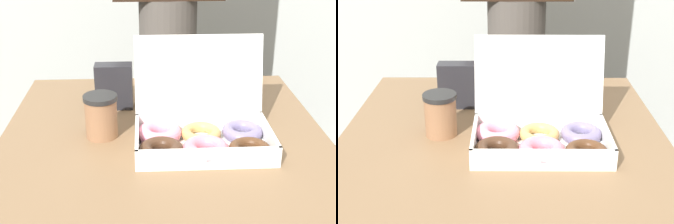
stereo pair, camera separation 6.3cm
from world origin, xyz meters
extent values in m
cube|color=white|center=(0.09, -0.09, 0.73)|extent=(0.33, 0.20, 0.01)
cube|color=white|center=(-0.07, -0.09, 0.75)|extent=(0.01, 0.20, 0.05)
cube|color=white|center=(0.25, -0.09, 0.75)|extent=(0.01, 0.20, 0.05)
cube|color=white|center=(0.09, -0.19, 0.75)|extent=(0.33, 0.01, 0.05)
cube|color=white|center=(0.09, 0.01, 0.75)|extent=(0.33, 0.01, 0.05)
cube|color=white|center=(0.09, 0.03, 0.88)|extent=(0.33, 0.06, 0.20)
torus|color=#422819|center=(-0.01, -0.14, 0.75)|extent=(0.12, 0.12, 0.03)
torus|color=pink|center=(-0.01, -0.05, 0.75)|extent=(0.15, 0.15, 0.03)
torus|color=pink|center=(0.09, -0.14, 0.75)|extent=(0.15, 0.15, 0.04)
torus|color=tan|center=(0.09, -0.05, 0.75)|extent=(0.14, 0.14, 0.03)
torus|color=#4C2D19|center=(0.20, -0.14, 0.75)|extent=(0.12, 0.12, 0.03)
torus|color=slate|center=(0.20, -0.05, 0.75)|extent=(0.13, 0.13, 0.03)
cylinder|color=#8C6042|center=(-0.16, -0.01, 0.78)|extent=(0.08, 0.08, 0.10)
cylinder|color=black|center=(-0.16, -0.01, 0.83)|extent=(0.09, 0.09, 0.01)
cube|color=#232328|center=(-0.14, 0.18, 0.79)|extent=(0.11, 0.05, 0.13)
cylinder|color=#4C4742|center=(0.04, 0.60, 0.49)|extent=(0.21, 0.21, 0.97)
camera|label=1|loc=(-0.05, -1.10, 1.28)|focal=50.00mm
camera|label=2|loc=(0.01, -1.10, 1.28)|focal=50.00mm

